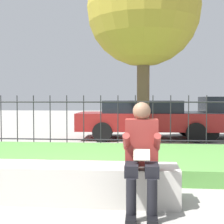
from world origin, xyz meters
TOP-DOWN VIEW (x-y plane):
  - ground_plane at (0.00, 0.00)m, footprint 60.00×60.00m
  - stone_bench at (0.14, 0.00)m, footprint 2.64×0.56m
  - person_seated_reader at (1.00, -0.31)m, footprint 0.42×0.73m
  - grass_berm at (0.00, 2.10)m, footprint 8.48×2.80m
  - iron_fence at (0.00, 3.85)m, footprint 6.48×0.03m
  - car_parked_center at (1.17, 6.35)m, footprint 4.55×2.03m
  - tree_behind_fence at (1.07, 5.05)m, footprint 3.18×3.18m

SIDE VIEW (x-z plane):
  - ground_plane at x=0.00m, z-range 0.00..0.00m
  - grass_berm at x=0.00m, z-range 0.00..0.25m
  - stone_bench at x=0.14m, z-range -0.03..0.44m
  - car_parked_center at x=1.17m, z-range 0.06..1.30m
  - person_seated_reader at x=1.00m, z-range 0.06..1.33m
  - iron_fence at x=0.00m, z-range 0.03..1.42m
  - tree_behind_fence at x=1.07m, z-range 1.09..6.50m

